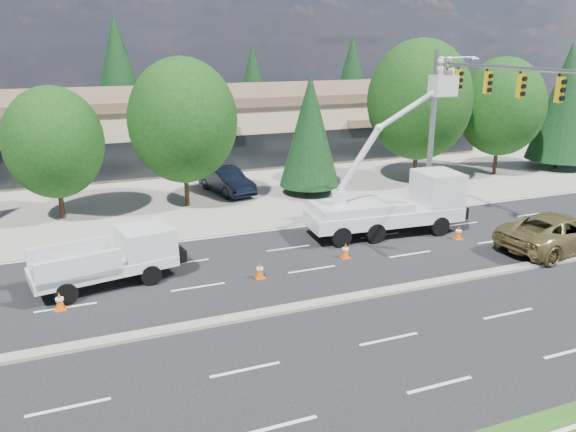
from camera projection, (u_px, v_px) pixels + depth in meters
name	position (u px, v px, depth m)	size (l,w,h in m)	color
ground	(345.00, 300.00, 21.50)	(140.00, 140.00, 0.00)	black
concrete_apron	(215.00, 183.00, 39.28)	(140.00, 22.00, 0.01)	gray
road_median	(345.00, 298.00, 21.49)	(120.00, 0.55, 0.12)	gray
strip_mall	(185.00, 123.00, 47.30)	(50.40, 15.40, 5.50)	tan
tree_front_c	(54.00, 143.00, 30.08)	(5.26, 5.26, 7.30)	#332114
tree_front_d	(183.00, 121.00, 32.27)	(6.28, 6.28, 8.72)	#332114
tree_front_e	(310.00, 130.00, 35.35)	(3.87, 3.87, 7.63)	#332114
tree_front_f	(419.00, 100.00, 37.66)	(7.00, 7.00, 9.72)	#332114
tree_front_g	(501.00, 107.00, 40.31)	(6.11, 6.11, 8.48)	#332114
tree_front_h	(565.00, 102.00, 42.37)	(4.79, 4.79, 9.45)	#332114
tree_back_b	(118.00, 73.00, 55.51)	(6.13, 6.13, 12.08)	#332114
tree_back_c	(253.00, 85.00, 60.84)	(4.66, 4.66, 9.19)	#332114
tree_back_d	(352.00, 77.00, 64.85)	(5.17, 5.17, 10.20)	#332114
signal_mast	(459.00, 109.00, 29.44)	(2.76, 10.16, 9.00)	gray
utility_pickup	(115.00, 263.00, 22.77)	(5.90, 3.07, 2.15)	silver
bucket_truck	(400.00, 197.00, 28.54)	(8.51, 3.03, 8.77)	silver
traffic_cone_a	(60.00, 301.00, 20.62)	(0.40, 0.40, 0.70)	#DC5706
traffic_cone_b	(260.00, 270.00, 23.38)	(0.40, 0.40, 0.70)	#DC5706
traffic_cone_c	(346.00, 251.00, 25.58)	(0.40, 0.40, 0.70)	#DC5706
traffic_cone_d	(459.00, 233.00, 28.00)	(0.40, 0.40, 0.70)	#DC5706
minivan	(559.00, 232.00, 26.49)	(2.90, 6.28, 1.75)	olive
parked_car_east	(227.00, 181.00, 36.39)	(1.73, 4.97, 1.64)	black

